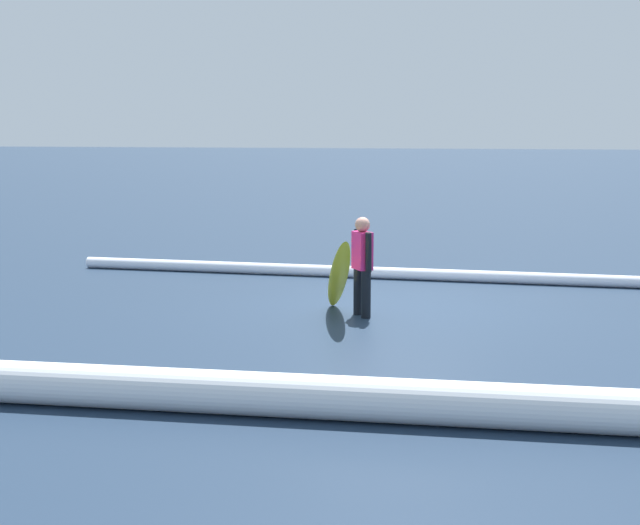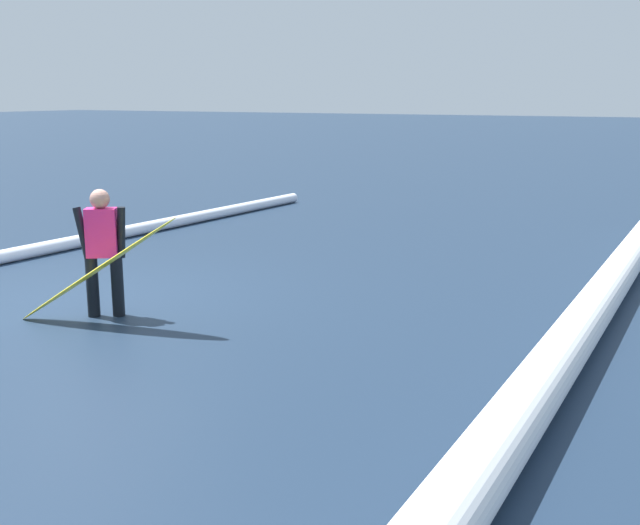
{
  "view_description": "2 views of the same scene",
  "coord_description": "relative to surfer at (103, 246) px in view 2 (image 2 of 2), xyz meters",
  "views": [
    {
      "loc": [
        -1.45,
        14.72,
        2.85
      ],
      "look_at": [
        0.68,
        2.57,
        1.05
      ],
      "focal_mm": 54.73,
      "sensor_mm": 36.0,
      "label": 1
    },
    {
      "loc": [
        6.79,
        7.0,
        2.5
      ],
      "look_at": [
        0.31,
        3.53,
        0.9
      ],
      "focal_mm": 43.7,
      "sensor_mm": 36.0,
      "label": 2
    }
  ],
  "objects": [
    {
      "name": "surfer",
      "position": [
        0.0,
        0.0,
        0.0
      ],
      "size": [
        0.35,
        0.54,
        1.46
      ],
      "rotation": [
        0.0,
        0.0,
        5.27
      ],
      "color": "black",
      "rests_on": "ground_plane"
    },
    {
      "name": "wave_crest_foreground",
      "position": [
        -1.72,
        -3.34,
        -0.71
      ],
      "size": [
        15.19,
        1.1,
        0.21
      ],
      "primitive_type": "cylinder",
      "rotation": [
        0.0,
        1.57,
        -0.06
      ],
      "color": "white",
      "rests_on": "ground_plane"
    },
    {
      "name": "surfboard",
      "position": [
        0.32,
        0.2,
        -0.2
      ],
      "size": [
        0.74,
        1.95,
        1.27
      ],
      "color": "yellow",
      "rests_on": "ground_plane"
    },
    {
      "name": "ground_plane",
      "position": [
        -0.36,
        -0.78,
        -0.82
      ],
      "size": [
        168.15,
        168.15,
        0.0
      ],
      "primitive_type": "plane",
      "color": "#1A2B40"
    },
    {
      "name": "wave_crest_midground",
      "position": [
        2.26,
        5.0,
        -0.6
      ],
      "size": [
        22.47,
        0.51,
        0.43
      ],
      "primitive_type": "cylinder",
      "rotation": [
        0.0,
        1.57,
        0.0
      ],
      "color": "silver",
      "rests_on": "ground_plane"
    }
  ]
}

